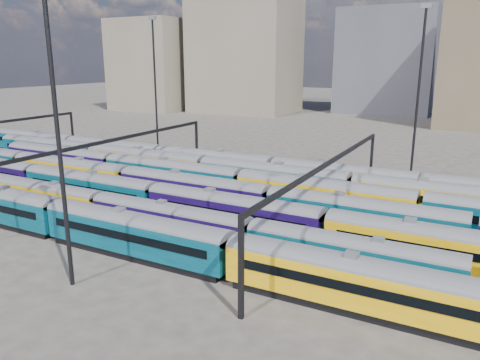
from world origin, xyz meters
The scene contains 13 objects.
ground centered at (0.00, 0.00, 0.00)m, with size 500.00×500.00×0.00m, color #3C3633.
rake_0 centered at (16.85, -15.00, 2.69)m, with size 103.76×3.04×5.12m.
rake_1 centered at (-13.33, -10.00, 2.44)m, with size 113.62×2.77×4.66m.
rake_2 centered at (-19.95, -5.00, 2.69)m, with size 145.78×3.05×5.13m.
rake_3 centered at (-18.13, 0.00, 2.73)m, with size 126.66×3.09×5.20m.
rake_4 centered at (7.77, 5.00, 2.86)m, with size 110.08×3.22×5.44m.
rake_5 centered at (9.90, 10.00, 2.84)m, with size 131.50×3.21×5.41m.
rake_6 centered at (-3.28, 15.00, 2.68)m, with size 124.45×3.04×5.11m.
gantry_1 centered at (-20.00, 0.00, 6.79)m, with size 0.35×40.35×8.03m.
gantry_2 centered at (10.00, 0.00, 6.79)m, with size 0.35×40.35×8.03m.
mast_1 centered at (-30.00, 22.00, 13.97)m, with size 1.40×0.50×25.60m.
mast_2 centered at (-5.00, -22.00, 13.97)m, with size 1.40×0.50×25.60m.
mast_3 centered at (15.00, 24.00, 13.97)m, with size 1.40×0.50×25.60m.
Camera 1 is at (24.32, -46.96, 18.40)m, focal length 35.00 mm.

